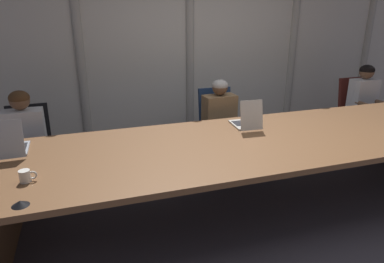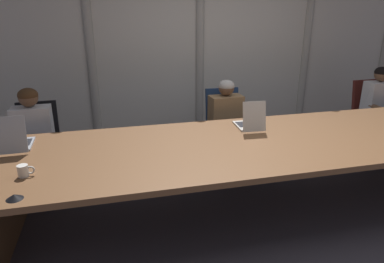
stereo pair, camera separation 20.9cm
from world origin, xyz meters
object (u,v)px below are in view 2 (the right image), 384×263
office_chair_left_mid (225,137)px  person_center (381,105)px  laptop_left_end (16,142)px  coffee_mug_near (24,171)px  person_left_end (32,134)px  laptop_left_mid (249,123)px  conference_mic_left_side (14,197)px  person_left_mid (228,120)px  office_chair_center (370,124)px  office_chair_left_end (41,154)px

office_chair_left_mid → person_center: person_center is taller
laptop_left_end → coffee_mug_near: 0.63m
person_left_end → coffee_mug_near: (0.18, -1.24, 0.13)m
laptop_left_mid → person_left_end: person_left_end is taller
laptop_left_end → conference_mic_left_side: bearing=-170.7°
laptop_left_mid → coffee_mug_near: (-2.05, -0.62, -0.02)m
person_left_mid → person_left_end: bearing=-93.7°
laptop_left_mid → laptop_left_end: bearing=94.1°
office_chair_center → person_left_end: size_ratio=0.85×
office_chair_left_mid → office_chair_center: bearing=91.2°
office_chair_left_end → coffee_mug_near: (0.16, -1.40, 0.43)m
office_chair_left_end → person_left_end: bearing=-8.6°
office_chair_left_mid → coffee_mug_near: 2.54m
person_left_mid → conference_mic_left_side: (-2.04, -1.58, 0.12)m
office_chair_center → office_chair_left_end: bearing=-91.8°
conference_mic_left_side → office_chair_left_end: bearing=95.4°
laptop_left_end → office_chair_center: bearing=-81.6°
office_chair_left_mid → coffee_mug_near: office_chair_left_mid is taller
laptop_left_mid → conference_mic_left_side: (-2.04, -0.95, -0.04)m
conference_mic_left_side → office_chair_center: bearing=22.1°
office_chair_left_end → office_chair_center: office_chair_center is taller
office_chair_left_end → conference_mic_left_side: (0.16, -1.73, 0.41)m
laptop_left_end → person_left_end: person_left_end is taller
laptop_left_mid → conference_mic_left_side: size_ratio=3.58×
person_left_mid → conference_mic_left_side: 2.58m
office_chair_left_end → office_chair_center: size_ratio=0.95×
person_left_end → conference_mic_left_side: person_left_end is taller
laptop_left_mid → person_left_mid: 0.64m
laptop_left_end → office_chair_left_mid: laptop_left_end is taller
person_center → person_left_end: bearing=-90.1°
office_chair_center → person_left_end: (-4.45, -0.16, 0.29)m
laptop_left_mid → coffee_mug_near: laptop_left_mid is taller
office_chair_left_end → conference_mic_left_side: size_ratio=8.29×
laptop_left_end → person_left_mid: (2.22, 0.64, -0.16)m
laptop_left_end → laptop_left_mid: size_ratio=1.04×
person_center → conference_mic_left_side: size_ratio=10.73×
laptop_left_end → person_left_end: 0.66m
person_left_mid → person_center: bearing=86.4°
person_left_end → person_center: 4.43m
office_chair_left_mid → office_chair_center: 2.21m
laptop_left_mid → person_left_mid: bearing=4.0°
laptop_left_mid → person_center: person_center is taller
laptop_left_mid → office_chair_center: size_ratio=0.41×
coffee_mug_near → laptop_left_end: bearing=106.5°
office_chair_center → coffee_mug_near: office_chair_center is taller
person_left_end → coffee_mug_near: size_ratio=9.19×
office_chair_center → laptop_left_mid: bearing=-72.5°
office_chair_left_end → person_center: (4.42, -0.15, 0.33)m
laptop_left_mid → person_left_mid: person_left_mid is taller
laptop_left_end → office_chair_left_end: 0.91m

